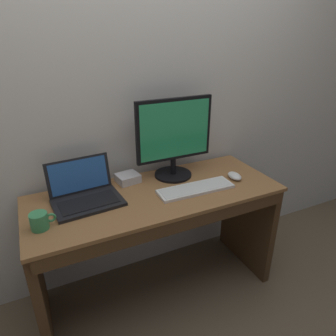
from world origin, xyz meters
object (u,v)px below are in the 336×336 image
object	(u,v)px
wired_keyboard	(196,189)
external_drive_box	(128,178)
laptop_black	(86,195)
computer_mouse	(235,176)
coffee_mug	(40,221)
external_monitor	(174,137)

from	to	relation	value
wired_keyboard	external_drive_box	xyz separation A→B (m)	(-0.32, 0.27, 0.02)
laptop_black	external_drive_box	size ratio (longest dim) A/B	2.86
computer_mouse	coffee_mug	size ratio (longest dim) A/B	0.93
external_drive_box	external_monitor	bearing A→B (deg)	-10.00
external_monitor	coffee_mug	distance (m)	0.88
laptop_black	external_monitor	world-z (taller)	external_monitor
laptop_black	wired_keyboard	xyz separation A→B (m)	(0.60, -0.15, -0.03)
computer_mouse	coffee_mug	bearing A→B (deg)	-175.64
external_drive_box	coffee_mug	world-z (taller)	coffee_mug
laptop_black	computer_mouse	size ratio (longest dim) A/B	3.39
laptop_black	external_drive_box	world-z (taller)	laptop_black
coffee_mug	external_drive_box	bearing A→B (deg)	28.39
external_monitor	computer_mouse	size ratio (longest dim) A/B	4.51
external_drive_box	coffee_mug	bearing A→B (deg)	-151.61
laptop_black	wired_keyboard	bearing A→B (deg)	-13.88
external_drive_box	coffee_mug	distance (m)	0.60
laptop_black	coffee_mug	bearing A→B (deg)	-146.80
external_monitor	coffee_mug	size ratio (longest dim) A/B	4.19
external_monitor	coffee_mug	xyz separation A→B (m)	(-0.82, -0.23, -0.22)
laptop_black	external_drive_box	bearing A→B (deg)	23.78
external_drive_box	laptop_black	bearing A→B (deg)	-156.22
external_monitor	wired_keyboard	bearing A→B (deg)	-81.76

